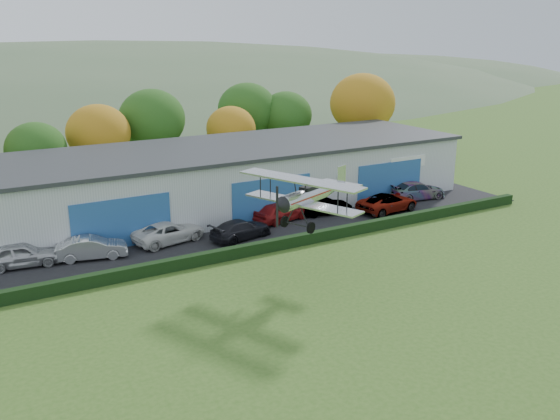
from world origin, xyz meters
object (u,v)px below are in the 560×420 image
hangar (239,175)px  car_6 (388,203)px  car_0 (21,255)px  car_5 (326,206)px  car_3 (241,229)px  car_7 (417,190)px  biplane (310,193)px  car_1 (92,248)px  car_2 (169,232)px  car_4 (281,211)px

hangar → car_6: 13.08m
car_0 → car_5: car_0 is taller
car_5 → car_3: bearing=112.2°
car_6 → car_7: 5.22m
biplane → car_0: bearing=122.9°
car_3 → hangar: bearing=-37.2°
car_3 → car_6: car_6 is taller
car_0 → car_1: 4.36m
car_2 → car_5: car_2 is taller
car_7 → car_2: bearing=96.1°
car_3 → car_6: (13.79, -0.01, 0.07)m
car_0 → biplane: biplane is taller
car_1 → car_3: bearing=-84.4°
car_3 → car_4: car_4 is taller
car_5 → car_2: bearing=100.1°
hangar → car_5: size_ratio=9.37×
car_1 → car_3: 10.53m
car_6 → biplane: biplane is taller
car_3 → car_5: bearing=-89.8°
hangar → car_3: size_ratio=8.35×
car_1 → car_2: (5.64, 0.58, -0.02)m
car_0 → car_7: bearing=-83.3°
car_1 → car_2: size_ratio=0.86×
car_0 → car_2: size_ratio=0.90×
car_7 → car_4: bearing=94.8°
car_2 → car_6: 18.69m
car_2 → car_7: (23.48, -0.10, 0.05)m
car_1 → car_3: car_1 is taller
car_1 → car_5: size_ratio=1.07×
car_7 → hangar: bearing=71.8°
car_0 → car_3: (14.73, -2.15, -0.11)m
car_7 → car_6: bearing=116.6°
car_1 → car_3: (10.44, -1.32, -0.05)m
car_1 → car_2: bearing=-71.3°
hangar → car_3: (-4.02, -8.50, -1.90)m
hangar → car_5: 8.37m
car_7 → car_1: bearing=97.3°
car_1 → car_4: car_4 is taller
car_0 → biplane: size_ratio=0.59×
biplane → car_2: bearing=95.0°
car_0 → car_5: size_ratio=1.11×
car_4 → car_6: size_ratio=0.85×
car_0 → car_3: size_ratio=0.99×
car_6 → biplane: (-13.24, -8.48, 4.58)m
car_3 → car_4: (4.66, 2.18, 0.11)m
car_4 → car_7: 14.03m
car_0 → car_1: car_0 is taller
hangar → car_1: hangar is taller
car_4 → biplane: size_ratio=0.59×
car_4 → car_6: 9.39m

